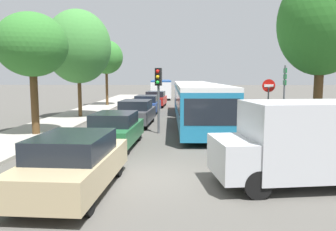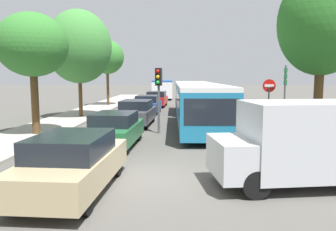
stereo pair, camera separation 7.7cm
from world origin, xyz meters
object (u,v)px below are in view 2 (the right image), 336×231
(white_van, at_px, (312,141))
(traffic_light, at_px, (159,86))
(queued_car_green, at_px, (115,129))
(queued_car_graphite, at_px, (137,113))
(city_bus_rear, at_px, (162,88))
(tree_left_mid, at_px, (32,47))
(articulated_bus, at_px, (196,99))
(queued_car_tan, at_px, (73,163))
(no_entry_sign, at_px, (269,97))
(queued_car_blue, at_px, (148,104))
(direction_sign_post, at_px, (285,83))
(tree_right_near, at_px, (322,26))
(tree_left_far, at_px, (79,47))
(tree_left_distant, at_px, (107,58))
(queued_car_red, at_px, (157,99))

(white_van, height_order, traffic_light, traffic_light)
(queued_car_green, height_order, queued_car_graphite, queued_car_graphite)
(city_bus_rear, bearing_deg, queued_car_green, 176.64)
(white_van, relative_size, tree_left_mid, 0.87)
(articulated_bus, distance_m, queued_car_tan, 13.97)
(queued_car_tan, bearing_deg, no_entry_sign, -34.94)
(queued_car_graphite, bearing_deg, tree_left_mid, 132.54)
(queued_car_blue, relative_size, direction_sign_post, 1.19)
(articulated_bus, relative_size, white_van, 3.26)
(queued_car_tan, height_order, no_entry_sign, no_entry_sign)
(queued_car_green, height_order, tree_right_near, tree_right_near)
(traffic_light, xyz_separation_m, tree_left_far, (-5.94, 5.96, 2.51))
(white_van, bearing_deg, tree_left_distant, -73.35)
(queued_car_green, relative_size, white_van, 0.82)
(tree_left_far, bearing_deg, queued_car_graphite, -35.33)
(queued_car_red, bearing_deg, tree_right_near, -150.94)
(queued_car_blue, bearing_deg, tree_left_mid, 157.60)
(traffic_light, bearing_deg, city_bus_rear, -163.54)
(traffic_light, bearing_deg, tree_left_distant, -144.59)
(city_bus_rear, distance_m, tree_right_near, 31.59)
(tree_left_distant, height_order, tree_right_near, tree_right_near)
(queued_car_tan, height_order, traffic_light, traffic_light)
(queued_car_tan, relative_size, queued_car_red, 1.01)
(queued_car_tan, height_order, direction_sign_post, direction_sign_post)
(queued_car_graphite, relative_size, tree_right_near, 0.59)
(city_bus_rear, relative_size, queued_car_red, 2.59)
(queued_car_blue, relative_size, tree_left_far, 0.57)
(traffic_light, bearing_deg, tree_right_near, 88.39)
(direction_sign_post, height_order, tree_left_distant, tree_left_distant)
(queued_car_tan, height_order, tree_left_mid, tree_left_mid)
(articulated_bus, xyz_separation_m, tree_left_mid, (-8.26, -5.63, 2.93))
(queued_car_blue, bearing_deg, queued_car_graphite, -178.08)
(no_entry_sign, distance_m, tree_left_distant, 18.93)
(white_van, relative_size, direction_sign_post, 1.45)
(traffic_light, bearing_deg, queued_car_blue, -157.07)
(traffic_light, bearing_deg, queued_car_graphite, -137.92)
(queued_car_tan, distance_m, direction_sign_post, 14.12)
(queued_car_green, xyz_separation_m, queued_car_red, (0.42, 18.38, 0.02))
(tree_left_mid, relative_size, tree_left_distant, 0.93)
(no_entry_sign, relative_size, tree_left_mid, 0.47)
(tree_right_near, bearing_deg, queued_car_graphite, 151.36)
(queued_car_green, distance_m, no_entry_sign, 8.80)
(no_entry_sign, bearing_deg, tree_left_distant, -139.79)
(tree_right_near, bearing_deg, tree_left_far, 149.03)
(articulated_bus, relative_size, tree_left_far, 2.26)
(tree_left_mid, bearing_deg, tree_left_distant, 90.19)
(articulated_bus, xyz_separation_m, white_van, (2.56, -12.65, -0.22))
(queued_car_graphite, xyz_separation_m, tree_left_distant, (-4.61, 12.51, 3.95))
(city_bus_rear, height_order, traffic_light, traffic_light)
(queued_car_green, xyz_separation_m, traffic_light, (1.63, 3.30, 1.76))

